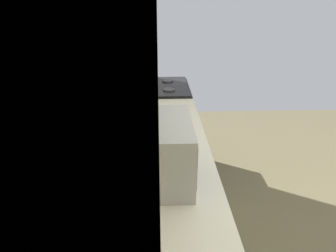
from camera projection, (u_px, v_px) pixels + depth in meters
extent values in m
cube|color=beige|center=(76.00, 85.00, 1.59)|extent=(4.28, 0.12, 2.80)
cube|color=white|center=(159.00, 230.00, 1.45)|extent=(3.38, 0.65, 0.02)
cube|color=#332819|center=(205.00, 210.00, 2.29)|extent=(0.01, 0.01, 0.80)
cube|color=#332819|center=(197.00, 173.00, 2.73)|extent=(0.01, 0.01, 0.80)
cube|color=black|center=(157.00, 130.00, 3.48)|extent=(0.68, 0.64, 0.89)
cube|color=black|center=(189.00, 134.00, 3.51)|extent=(0.53, 0.01, 0.49)
cube|color=black|center=(156.00, 87.00, 3.30)|extent=(0.65, 0.60, 0.02)
cube|color=black|center=(125.00, 79.00, 3.26)|extent=(0.65, 0.04, 0.18)
cylinder|color=#38383D|center=(169.00, 90.00, 3.16)|extent=(0.11, 0.11, 0.01)
cylinder|color=#38383D|center=(168.00, 81.00, 3.44)|extent=(0.11, 0.11, 0.01)
cylinder|color=#38383D|center=(144.00, 90.00, 3.16)|extent=(0.11, 0.11, 0.01)
cylinder|color=#38383D|center=(145.00, 81.00, 3.43)|extent=(0.11, 0.11, 0.01)
cube|color=#B7BABF|center=(153.00, 151.00, 1.75)|extent=(0.49, 0.38, 0.31)
cube|color=black|center=(193.00, 154.00, 1.71)|extent=(0.30, 0.01, 0.22)
cube|color=#2D2D33|center=(189.00, 135.00, 1.93)|extent=(0.09, 0.01, 0.22)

